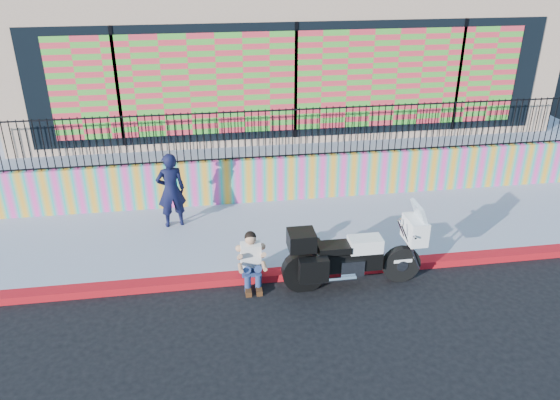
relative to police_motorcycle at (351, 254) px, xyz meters
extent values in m
plane|color=black|center=(-0.25, 0.44, -0.68)|extent=(90.00, 90.00, 0.00)
cube|color=red|center=(-0.25, 0.44, -0.61)|extent=(16.00, 0.30, 0.15)
cube|color=#9AA1B8|center=(-0.25, 2.09, -0.61)|extent=(16.00, 3.00, 0.15)
cube|color=#FF43AA|center=(-0.25, 3.69, 0.02)|extent=(16.00, 0.20, 1.10)
cube|color=#9AA1B8|center=(-0.25, 8.79, -0.06)|extent=(16.00, 10.00, 1.25)
cube|color=tan|center=(-0.25, 8.59, 2.57)|extent=(14.00, 8.00, 4.00)
cube|color=black|center=(-0.25, 4.57, 2.17)|extent=(12.60, 0.04, 2.80)
cube|color=#F23547|center=(-0.25, 4.54, 2.17)|extent=(11.48, 0.02, 2.40)
cylinder|color=black|center=(0.99, 0.00, -0.32)|extent=(0.73, 0.16, 0.73)
cylinder|color=black|center=(-0.89, 0.00, -0.32)|extent=(0.73, 0.16, 0.73)
cube|color=black|center=(0.05, 0.00, -0.13)|extent=(1.05, 0.31, 0.38)
cube|color=silver|center=(0.00, 0.00, -0.24)|extent=(0.44, 0.38, 0.33)
cube|color=white|center=(0.25, 0.00, 0.18)|extent=(0.61, 0.36, 0.27)
cube|color=black|center=(-0.34, 0.00, 0.16)|extent=(0.61, 0.38, 0.13)
cube|color=white|center=(1.19, 0.00, 0.40)|extent=(0.33, 0.58, 0.47)
cube|color=silver|center=(1.24, 0.00, 0.76)|extent=(0.20, 0.51, 0.37)
cube|color=black|center=(-0.95, 0.00, 0.37)|extent=(0.49, 0.47, 0.33)
cube|color=black|center=(-0.78, -0.33, -0.07)|extent=(0.53, 0.20, 0.44)
cube|color=black|center=(-0.78, 0.33, -0.07)|extent=(0.53, 0.20, 0.44)
cube|color=white|center=(0.99, 0.00, -0.21)|extent=(0.36, 0.18, 0.07)
imported|color=black|center=(-3.34, 2.69, 0.32)|extent=(0.69, 0.52, 1.71)
cube|color=navy|center=(-1.84, 0.44, -0.44)|extent=(0.36, 0.28, 0.18)
cube|color=white|center=(-1.84, 0.40, -0.09)|extent=(0.38, 0.27, 0.54)
sphere|color=tan|center=(-1.84, 0.36, 0.27)|extent=(0.21, 0.21, 0.21)
cube|color=#472814|center=(-1.94, 0.00, -0.63)|extent=(0.11, 0.26, 0.10)
cube|color=#472814|center=(-1.74, 0.00, -0.63)|extent=(0.11, 0.26, 0.10)
camera|label=1|loc=(-2.63, -8.41, 5.22)|focal=35.00mm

